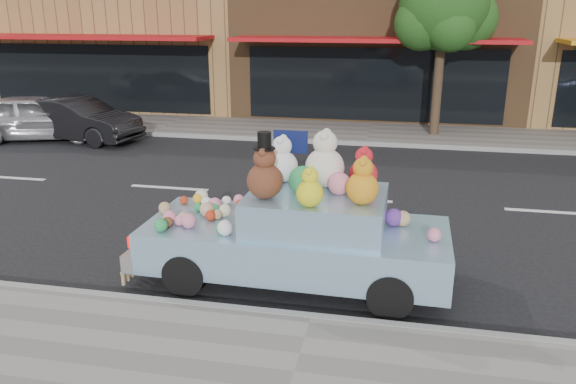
% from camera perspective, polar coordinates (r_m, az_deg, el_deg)
% --- Properties ---
extents(ground, '(120.00, 120.00, 0.00)m').
position_cam_1_polar(ground, '(11.82, 6.22, -0.75)').
color(ground, black).
rests_on(ground, ground).
extents(far_sidewalk, '(60.00, 3.00, 0.12)m').
position_cam_1_polar(far_sidewalk, '(18.07, 8.19, 5.94)').
color(far_sidewalk, gray).
rests_on(far_sidewalk, ground).
extents(near_kerb, '(60.00, 0.12, 0.13)m').
position_cam_1_polar(near_kerb, '(7.25, 2.38, -12.79)').
color(near_kerb, gray).
rests_on(near_kerb, ground).
extents(far_kerb, '(60.00, 0.12, 0.13)m').
position_cam_1_polar(far_kerb, '(16.61, 7.87, 4.91)').
color(far_kerb, gray).
rests_on(far_kerb, ground).
extents(storefront_left, '(10.00, 9.80, 7.30)m').
position_cam_1_polar(storefront_left, '(25.59, -14.60, 17.15)').
color(storefront_left, olive).
rests_on(storefront_left, ground).
extents(storefront_mid, '(10.00, 9.80, 7.30)m').
position_cam_1_polar(storefront_mid, '(23.15, 9.49, 17.43)').
color(storefront_mid, brown).
rests_on(storefront_mid, ground).
extents(street_tree, '(3.00, 2.70, 5.22)m').
position_cam_1_polar(street_tree, '(17.74, 15.59, 17.10)').
color(street_tree, '#38281C').
rests_on(street_tree, ground).
extents(car_silver, '(4.39, 2.77, 1.39)m').
position_cam_1_polar(car_silver, '(18.70, -24.08, 6.96)').
color(car_silver, '#B7B7BC').
rests_on(car_silver, ground).
extents(car_dark, '(4.13, 2.06, 1.30)m').
position_cam_1_polar(car_dark, '(18.11, -20.63, 6.90)').
color(car_dark, black).
rests_on(car_dark, ground).
extents(art_car, '(4.52, 1.85, 2.26)m').
position_cam_1_polar(art_car, '(8.04, 0.98, -3.81)').
color(art_car, black).
rests_on(art_car, ground).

